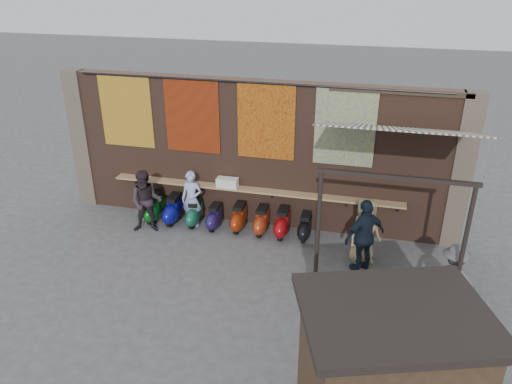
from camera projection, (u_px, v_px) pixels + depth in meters
ground at (230, 272)px, 11.89m from camera, size 70.00×70.00×0.00m
brick_wall at (257, 154)px, 13.41m from camera, size 10.00×0.40×4.00m
pier_left at (84, 139)px, 14.53m from camera, size 0.50×0.50×4.00m
pier_right at (461, 172)px, 12.28m from camera, size 0.50×0.50×4.00m
eating_counter at (253, 190)px, 13.46m from camera, size 8.00×0.32×0.05m
shelf_box at (227, 183)px, 13.53m from camera, size 0.58×0.27×0.26m
tapestry_redgold at (126, 111)px, 13.56m from camera, size 1.50×0.02×2.00m
tapestry_sun at (192, 116)px, 13.15m from camera, size 1.50×0.02×2.00m
tapestry_orange at (266, 121)px, 12.72m from camera, size 1.50×0.02×2.00m
tapestry_multi at (345, 127)px, 12.29m from camera, size 1.50×0.02×2.00m
hang_rail at (254, 83)px, 12.36m from camera, size 9.50×0.06×0.06m
scooter_stool_0 at (155, 207)px, 14.07m from camera, size 0.38×0.85×0.81m
scooter_stool_1 at (173, 209)px, 13.97m from camera, size 0.37×0.83×0.79m
scooter_stool_2 at (195, 213)px, 13.86m from camera, size 0.33×0.74×0.70m
scooter_stool_3 at (215, 217)px, 13.69m from camera, size 0.32×0.71×0.67m
scooter_stool_4 at (239, 217)px, 13.59m from camera, size 0.35×0.78×0.74m
scooter_stool_5 at (262, 221)px, 13.43m from camera, size 0.35×0.77×0.74m
scooter_stool_6 at (283, 223)px, 13.28m from camera, size 0.37×0.81×0.77m
scooter_stool_7 at (305, 227)px, 13.16m from camera, size 0.33×0.73×0.70m
diner_left at (192, 199)px, 13.66m from camera, size 0.59×0.39×1.60m
diner_right at (146, 202)px, 13.33m from camera, size 1.00×0.86×1.75m
shopper_navy at (365, 236)px, 11.57m from camera, size 1.12×1.05×1.86m
shopper_grey at (453, 278)px, 10.34m from camera, size 1.10×0.79×1.54m
shopper_tan at (364, 231)px, 11.95m from camera, size 0.98×0.93×1.69m
stall_roof at (396, 314)px, 6.64m from camera, size 3.00×2.64×0.12m
stall_sign at (371, 315)px, 7.74m from camera, size 1.15×0.42×0.50m
stall_shelf at (366, 358)px, 8.11m from camera, size 1.80×0.69×0.06m
awning_canvas at (399, 129)px, 10.41m from camera, size 3.20×3.28×0.97m
awning_ledger at (400, 92)px, 11.63m from camera, size 3.30×0.08×0.12m
awning_header at (397, 177)px, 9.29m from camera, size 3.00×0.08×0.08m
awning_post_left at (317, 239)px, 10.24m from camera, size 0.09×0.09×3.10m
awning_post_right at (462, 257)px, 9.64m from camera, size 0.09×0.09×3.10m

